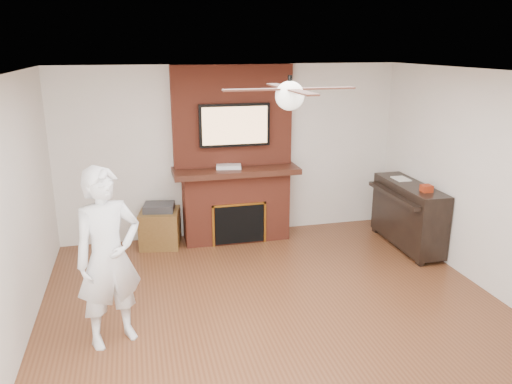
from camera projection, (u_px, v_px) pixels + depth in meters
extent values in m
cube|color=#542D18|center=(285.00, 334.00, 5.12)|extent=(5.36, 5.86, 0.18)
cube|color=white|center=(290.00, 65.00, 4.36)|extent=(5.36, 5.86, 0.18)
cube|color=silver|center=(230.00, 151.00, 7.38)|extent=(5.36, 0.18, 2.50)
cube|color=maroon|center=(236.00, 206.00, 7.28)|extent=(1.50, 0.50, 1.00)
cube|color=black|center=(236.00, 170.00, 7.09)|extent=(1.78, 0.64, 0.08)
cube|color=maroon|center=(232.00, 116.00, 7.05)|extent=(1.70, 0.20, 1.42)
cube|color=black|center=(239.00, 224.00, 7.09)|extent=(0.70, 0.06, 0.55)
cube|color=#BF8C2D|center=(239.00, 205.00, 7.00)|extent=(0.78, 0.02, 0.03)
cube|color=#BF8C2D|center=(213.00, 226.00, 7.00)|extent=(0.03, 0.02, 0.61)
cube|color=#BF8C2D|center=(265.00, 222.00, 7.17)|extent=(0.03, 0.02, 0.61)
cube|color=black|center=(235.00, 125.00, 6.95)|extent=(1.00, 0.07, 0.60)
cube|color=#EDB57D|center=(235.00, 126.00, 6.91)|extent=(0.92, 0.01, 0.52)
cylinder|color=black|center=(290.00, 83.00, 4.40)|extent=(0.04, 0.04, 0.14)
sphere|color=white|center=(290.00, 96.00, 4.43)|extent=(0.26, 0.26, 0.26)
cube|color=black|center=(325.00, 88.00, 4.49)|extent=(0.55, 0.11, 0.01)
cube|color=black|center=(279.00, 86.00, 4.72)|extent=(0.11, 0.55, 0.01)
cube|color=black|center=(254.00, 90.00, 4.34)|extent=(0.55, 0.11, 0.01)
cube|color=black|center=(302.00, 92.00, 4.11)|extent=(0.11, 0.55, 0.01)
imported|color=silver|center=(109.00, 258.00, 4.60)|extent=(0.75, 0.64, 1.73)
cube|color=brown|center=(160.00, 228.00, 7.07)|extent=(0.63, 0.63, 0.52)
cube|color=#2D2D2F|center=(159.00, 207.00, 6.99)|extent=(0.47, 0.40, 0.10)
cube|color=black|center=(408.00, 214.00, 6.98)|extent=(0.43, 1.40, 0.86)
cube|color=black|center=(422.00, 238.00, 6.39)|extent=(0.06, 0.11, 0.75)
cube|color=black|center=(377.00, 208.00, 7.55)|extent=(0.06, 0.11, 0.75)
cube|color=black|center=(394.00, 195.00, 6.84)|extent=(0.17, 1.29, 0.05)
cube|color=silver|center=(401.00, 179.00, 7.10)|extent=(0.19, 0.27, 0.01)
cube|color=maroon|center=(426.00, 188.00, 6.49)|extent=(0.13, 0.13, 0.09)
cube|color=silver|center=(229.00, 167.00, 7.03)|extent=(0.38, 0.26, 0.05)
cylinder|color=#D05418|center=(222.00, 240.00, 7.19)|extent=(0.07, 0.07, 0.11)
cylinder|color=#3C8D38|center=(234.00, 238.00, 7.29)|extent=(0.07, 0.07, 0.09)
cylinder|color=beige|center=(241.00, 237.00, 7.29)|extent=(0.08, 0.08, 0.11)
cylinder|color=#2F478D|center=(250.00, 239.00, 7.29)|extent=(0.06, 0.06, 0.07)
cylinder|color=#2D5988|center=(246.00, 239.00, 7.27)|extent=(0.06, 0.06, 0.07)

